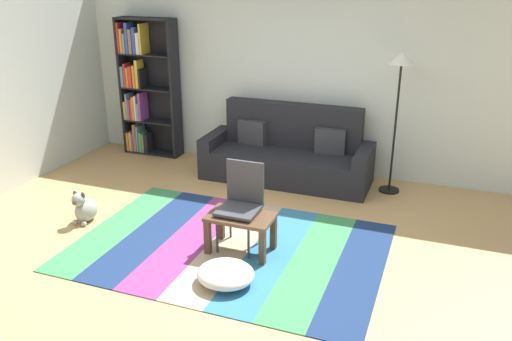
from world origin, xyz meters
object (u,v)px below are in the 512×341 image
(couch, at_px, (288,155))
(folding_chair, at_px, (242,198))
(bookshelf, at_px, (143,88))
(pouf, at_px, (226,274))
(standing_lamp, at_px, (400,77))
(tv_remote, at_px, (238,214))
(dog, at_px, (85,209))
(coffee_table, at_px, (241,223))

(couch, height_order, folding_chair, couch)
(bookshelf, relative_size, pouf, 3.81)
(pouf, distance_m, standing_lamp, 3.26)
(bookshelf, xyz_separation_m, folding_chair, (2.49, -2.22, -0.48))
(standing_lamp, relative_size, folding_chair, 1.98)
(tv_remote, bearing_deg, folding_chair, 63.05)
(bookshelf, bearing_deg, dog, -75.36)
(dog, bearing_deg, folding_chair, 4.00)
(couch, relative_size, folding_chair, 2.51)
(bookshelf, relative_size, coffee_table, 3.07)
(couch, distance_m, tv_remote, 2.08)
(coffee_table, bearing_deg, dog, 179.75)
(couch, height_order, standing_lamp, standing_lamp)
(standing_lamp, bearing_deg, coffee_table, -119.76)
(pouf, bearing_deg, tv_remote, 101.45)
(coffee_table, relative_size, folding_chair, 0.74)
(couch, relative_size, tv_remote, 15.07)
(bookshelf, bearing_deg, standing_lamp, -3.58)
(bookshelf, height_order, dog, bookshelf)
(coffee_table, xyz_separation_m, pouf, (0.09, -0.60, -0.22))
(coffee_table, bearing_deg, folding_chair, 106.45)
(couch, bearing_deg, tv_remote, -86.40)
(pouf, xyz_separation_m, folding_chair, (-0.13, 0.74, 0.43))
(dog, bearing_deg, tv_remote, -0.33)
(coffee_table, bearing_deg, tv_remote, -174.74)
(standing_lamp, height_order, folding_chair, standing_lamp)
(bookshelf, xyz_separation_m, tv_remote, (2.51, -2.36, -0.60))
(tv_remote, height_order, folding_chair, folding_chair)
(bookshelf, relative_size, dog, 5.14)
(coffee_table, relative_size, tv_remote, 4.43)
(pouf, xyz_separation_m, tv_remote, (-0.12, 0.60, 0.32))
(pouf, relative_size, tv_remote, 3.57)
(pouf, bearing_deg, coffee_table, 98.83)
(standing_lamp, bearing_deg, bookshelf, 176.42)
(pouf, height_order, dog, dog)
(couch, relative_size, coffee_table, 3.40)
(bookshelf, relative_size, standing_lamp, 1.15)
(dog, xyz_separation_m, folding_chair, (1.88, 0.13, 0.37))
(dog, relative_size, standing_lamp, 0.22)
(bookshelf, bearing_deg, pouf, -48.40)
(couch, relative_size, pouf, 4.22)
(bookshelf, bearing_deg, couch, -6.77)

